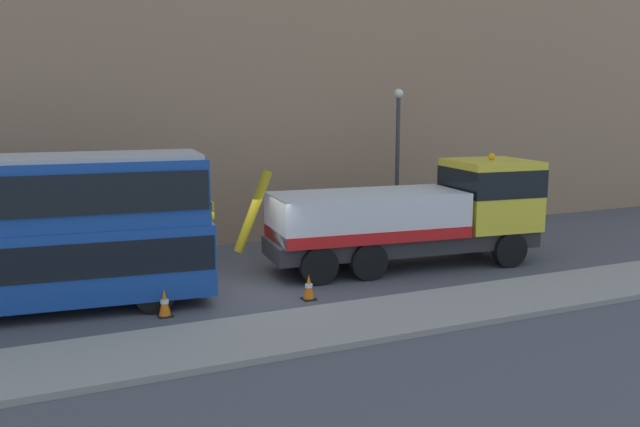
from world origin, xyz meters
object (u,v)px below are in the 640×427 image
Objects in this scene: traffic_cone_near_bus at (165,304)px; street_lamp at (398,150)px; traffic_cone_midway at (309,288)px; recovery_tow_truck at (417,213)px.

street_lamp is (10.37, 5.98, 3.13)m from traffic_cone_near_bus.
traffic_cone_midway is at bearing -136.32° from street_lamp.
recovery_tow_truck is at bearing -112.22° from street_lamp.
traffic_cone_near_bus is 0.12× the size of street_lamp.
traffic_cone_near_bus is at bearing -150.03° from street_lamp.
street_lamp reaches higher than recovery_tow_truck.
street_lamp is (6.45, 6.16, 3.13)m from traffic_cone_midway.
recovery_tow_truck is at bearing 11.83° from traffic_cone_near_bus.
recovery_tow_truck is 14.21× the size of traffic_cone_near_bus.
traffic_cone_near_bus is 1.00× the size of traffic_cone_midway.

